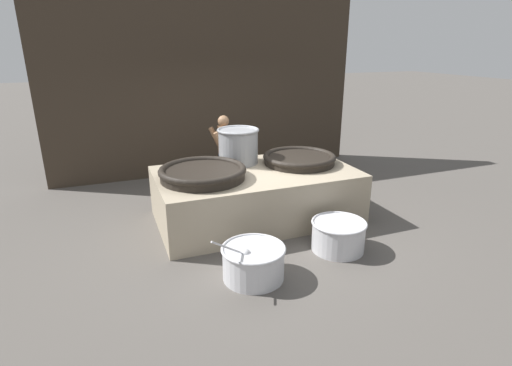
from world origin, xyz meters
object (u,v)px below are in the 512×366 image
cook (224,152)px  prep_bowl_vegetables (253,261)px  giant_wok_near (203,172)px  giant_wok_far (299,159)px  prep_bowl_meat (338,234)px  stock_pot (238,145)px

cook → prep_bowl_vegetables: (-0.56, -3.08, -0.59)m
prep_bowl_vegetables → giant_wok_near: bearing=97.4°
giant_wok_near → prep_bowl_vegetables: size_ratio=1.33×
prep_bowl_vegetables → giant_wok_far: bearing=49.8°
giant_wok_near → giant_wok_far: giant_wok_near is taller
giant_wok_far → prep_bowl_meat: giant_wok_far is taller
giant_wok_far → prep_bowl_meat: size_ratio=1.60×
cook → prep_bowl_vegetables: 3.18m
stock_pot → prep_bowl_meat: bearing=-68.0°
stock_pot → prep_bowl_vegetables: (-0.58, -2.25, -0.91)m
giant_wok_far → prep_bowl_vegetables: 2.50m
prep_bowl_vegetables → prep_bowl_meat: (1.39, 0.25, 0.00)m
giant_wok_near → prep_bowl_meat: giant_wok_near is taller
giant_wok_far → prep_bowl_meat: bearing=-95.8°
giant_wok_near → prep_bowl_vegetables: 1.78m
cook → giant_wok_near: bearing=65.7°
stock_pot → prep_bowl_vegetables: 2.49m
stock_pot → cook: bearing=91.2°
prep_bowl_vegetables → stock_pot: bearing=75.5°
giant_wok_far → giant_wok_near: bearing=-173.2°
cook → prep_bowl_vegetables: cook is taller
stock_pot → prep_bowl_vegetables: size_ratio=0.72×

